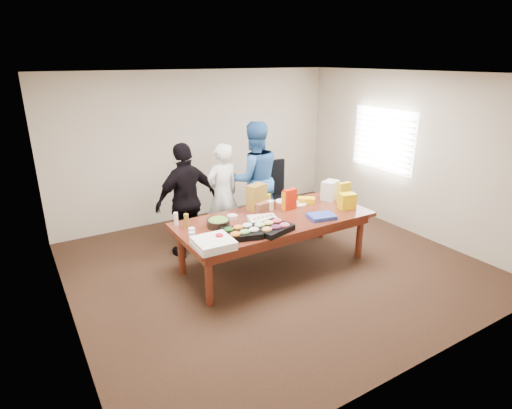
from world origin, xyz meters
TOP-DOWN VIEW (x-y plane):
  - floor at (0.00, 0.00)m, footprint 5.50×5.00m
  - ceiling at (0.00, 0.00)m, footprint 5.50×5.00m
  - wall_back at (0.00, 2.50)m, footprint 5.50×0.04m
  - wall_front at (0.00, -2.50)m, footprint 5.50×0.04m
  - wall_left at (-2.75, 0.00)m, footprint 0.04×5.00m
  - wall_right at (2.75, 0.00)m, footprint 0.04×5.00m
  - window_panel at (2.72, 0.60)m, footprint 0.03×1.40m
  - window_blinds at (2.68, 0.60)m, footprint 0.04×1.36m
  - conference_table at (0.00, 0.00)m, footprint 2.80×1.20m
  - office_chair at (0.82, 1.10)m, footprint 0.61×0.61m
  - person_center at (-0.24, 1.15)m, footprint 0.64×0.46m
  - person_right at (0.39, 1.20)m, footprint 1.07×0.92m
  - person_left at (-0.92, 1.00)m, footprint 1.09×0.62m
  - veggie_tray at (-0.71, -0.31)m, footprint 0.57×0.50m
  - fruit_tray at (-0.30, -0.39)m, footprint 0.58×0.51m
  - sheet_cake at (-0.23, -0.05)m, footprint 0.45×0.39m
  - salad_bowl at (-0.83, 0.11)m, footprint 0.35×0.35m
  - chip_bag_blue at (0.56, -0.36)m, footprint 0.41×0.34m
  - chip_bag_red at (0.39, 0.18)m, footprint 0.22×0.11m
  - chip_bag_yellow at (1.30, 0.01)m, footprint 0.21×0.09m
  - chip_bag_orange at (0.36, 0.19)m, footprint 0.19×0.11m
  - mayo_jar at (0.12, 0.30)m, footprint 0.11×0.11m
  - mustard_bottle at (0.20, 0.48)m, footprint 0.08×0.08m
  - dressing_bottle at (-1.21, 0.30)m, footprint 0.07×0.07m
  - ranch_bottle at (-1.29, 0.46)m, footprint 0.07×0.07m
  - banana_bunch at (0.78, 0.27)m, footprint 0.29×0.27m
  - bread_loaf at (0.04, 0.34)m, footprint 0.35×0.20m
  - kraft_bag at (-0.03, 0.44)m, footprint 0.33×0.25m
  - red_cup at (-1.06, -0.38)m, footprint 0.10×0.10m
  - clear_cup_a at (-1.30, -0.10)m, footprint 0.10×0.10m
  - clear_cup_b at (-1.26, -0.01)m, footprint 0.10×0.10m
  - pizza_box_lower at (-1.16, -0.42)m, footprint 0.46×0.46m
  - pizza_box_upper at (-1.16, -0.42)m, footprint 0.46×0.46m
  - plate_a at (0.62, 0.29)m, footprint 0.30×0.30m
  - plate_b at (0.49, 0.52)m, footprint 0.28×0.28m
  - dip_bowl_a at (0.53, 0.28)m, footprint 0.18×0.18m
  - dip_bowl_b at (-0.53, 0.27)m, footprint 0.18×0.18m
  - grocery_bag_white at (1.21, 0.23)m, footprint 0.33×0.29m
  - grocery_bag_yellow at (1.14, -0.25)m, footprint 0.27×0.22m

SIDE VIEW (x-z plane):
  - floor at x=0.00m, z-range -0.02..0.00m
  - conference_table at x=0.00m, z-range 0.00..0.75m
  - office_chair at x=0.82m, z-range 0.00..1.15m
  - plate_b at x=0.49m, z-range 0.75..0.76m
  - plate_a at x=0.62m, z-range 0.75..0.77m
  - pizza_box_lower at x=-1.16m, z-range 0.75..0.80m
  - chip_bag_blue at x=0.56m, z-range 0.75..0.80m
  - dip_bowl_b at x=-0.53m, z-range 0.75..0.81m
  - dip_bowl_a at x=0.53m, z-range 0.75..0.81m
  - sheet_cake at x=-0.23m, z-range 0.75..0.82m
  - veggie_tray at x=-0.71m, z-range 0.75..0.82m
  - fruit_tray at x=-0.30m, z-range 0.75..0.83m
  - banana_bunch at x=0.78m, z-range 0.75..0.84m
  - salad_bowl at x=-0.83m, z-range 0.75..0.85m
  - clear_cup_a at x=-1.30m, z-range 0.75..0.86m
  - clear_cup_b at x=-1.26m, z-range 0.75..0.87m
  - red_cup at x=-1.06m, z-range 0.75..0.87m
  - bread_loaf at x=0.04m, z-range 0.75..0.88m
  - mayo_jar at x=0.12m, z-range 0.75..0.89m
  - person_center at x=-0.24m, z-range 0.00..1.65m
  - pizza_box_upper at x=-1.16m, z-range 0.80..0.85m
  - ranch_bottle at x=-1.29m, z-range 0.75..0.93m
  - mustard_bottle at x=0.20m, z-range 0.75..0.93m
  - dressing_bottle at x=-1.21m, z-range 0.75..0.95m
  - grocery_bag_yellow at x=1.14m, z-range 0.75..0.98m
  - person_left at x=-0.92m, z-range 0.00..1.75m
  - chip_bag_orange at x=0.36m, z-range 0.75..1.03m
  - grocery_bag_white at x=1.21m, z-range 0.75..1.05m
  - chip_bag_red at x=0.39m, z-range 0.75..1.06m
  - chip_bag_yellow at x=1.30m, z-range 0.75..1.07m
  - kraft_bag at x=-0.03m, z-range 0.75..1.13m
  - person_right at x=0.39m, z-range 0.00..1.93m
  - wall_back at x=0.00m, z-range 0.00..2.70m
  - wall_front at x=0.00m, z-range 0.00..2.70m
  - wall_left at x=-2.75m, z-range 0.00..2.70m
  - wall_right at x=2.75m, z-range 0.00..2.70m
  - window_panel at x=2.72m, z-range 0.95..2.05m
  - window_blinds at x=2.68m, z-range 1.00..2.00m
  - ceiling at x=0.00m, z-range 2.70..2.72m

